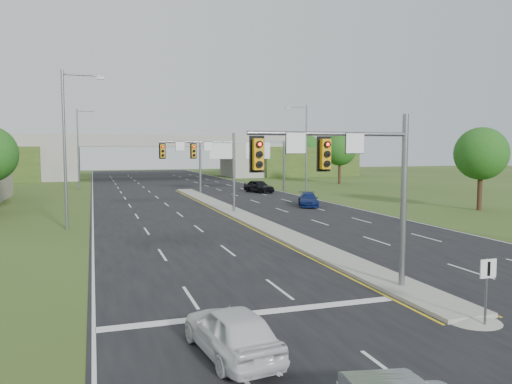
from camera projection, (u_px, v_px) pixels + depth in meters
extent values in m
plane|color=#364B1A|center=(401.00, 289.00, 20.07)|extent=(240.00, 240.00, 0.00)
cube|color=black|center=(209.00, 202.00, 53.20)|extent=(24.00, 160.00, 0.02)
cube|color=gray|center=(240.00, 215.00, 41.84)|extent=(2.00, 54.00, 0.16)
cone|color=gray|center=(473.00, 319.00, 16.28)|extent=(2.00, 2.00, 0.16)
cube|color=gold|center=(227.00, 216.00, 41.49)|extent=(0.12, 54.00, 0.01)
cube|color=gold|center=(253.00, 215.00, 42.20)|extent=(0.12, 54.00, 0.01)
cube|color=silver|center=(93.00, 205.00, 49.54)|extent=(0.12, 160.00, 0.01)
cube|color=silver|center=(310.00, 198.00, 56.87)|extent=(0.12, 160.00, 0.01)
cube|color=silver|center=(256.00, 313.00, 17.11)|extent=(10.50, 0.50, 0.01)
cylinder|color=slate|center=(404.00, 203.00, 19.77)|extent=(0.24, 0.24, 7.00)
cylinder|color=slate|center=(330.00, 134.00, 18.53)|extent=(6.50, 0.16, 0.16)
cube|color=orange|center=(325.00, 154.00, 18.25)|extent=(0.35, 0.25, 1.10)
cube|color=orange|center=(258.00, 154.00, 17.45)|extent=(0.35, 0.25, 1.10)
cube|color=black|center=(324.00, 154.00, 18.39)|extent=(0.55, 0.04, 1.30)
cube|color=black|center=(257.00, 154.00, 17.58)|extent=(0.55, 0.04, 1.30)
sphere|color=#FF0C05|center=(327.00, 144.00, 18.10)|extent=(0.20, 0.20, 0.20)
sphere|color=#FF0C05|center=(259.00, 144.00, 17.29)|extent=(0.20, 0.20, 0.20)
cube|color=white|center=(296.00, 143.00, 18.02)|extent=(0.75, 0.04, 0.75)
cube|color=white|center=(355.00, 143.00, 18.76)|extent=(0.75, 0.04, 0.75)
cylinder|color=slate|center=(234.00, 173.00, 43.43)|extent=(0.24, 0.24, 7.00)
cylinder|color=slate|center=(197.00, 142.00, 42.19)|extent=(6.50, 0.16, 0.16)
cube|color=orange|center=(194.00, 151.00, 41.92)|extent=(0.35, 0.25, 1.10)
cube|color=orange|center=(162.00, 151.00, 41.11)|extent=(0.35, 0.25, 1.10)
cube|color=black|center=(193.00, 151.00, 42.05)|extent=(0.55, 0.04, 1.30)
cube|color=black|center=(162.00, 151.00, 41.24)|extent=(0.55, 0.04, 1.30)
sphere|color=#FF0C05|center=(194.00, 147.00, 41.76)|extent=(0.20, 0.20, 0.20)
sphere|color=#FF0C05|center=(163.00, 147.00, 40.96)|extent=(0.20, 0.20, 0.20)
cube|color=white|center=(180.00, 146.00, 41.68)|extent=(0.75, 0.04, 0.75)
cube|color=white|center=(208.00, 146.00, 42.43)|extent=(0.75, 0.04, 0.75)
cylinder|color=slate|center=(486.00, 293.00, 15.72)|extent=(0.08, 0.08, 2.20)
cube|color=white|center=(488.00, 269.00, 15.60)|extent=(0.60, 0.04, 0.60)
cube|color=black|center=(489.00, 269.00, 15.57)|extent=(0.10, 0.02, 0.45)
cylinder|color=slate|center=(200.00, 167.00, 62.76)|extent=(0.28, 0.28, 6.60)
cylinder|color=slate|center=(284.00, 166.00, 66.26)|extent=(0.28, 0.28, 6.60)
cube|color=slate|center=(243.00, 142.00, 64.23)|extent=(11.50, 0.35, 0.35)
cube|color=#0C541F|center=(222.00, 151.00, 63.25)|extent=(3.20, 0.08, 2.00)
cube|color=#0C541F|center=(258.00, 151.00, 64.74)|extent=(3.20, 0.08, 2.00)
cube|color=silver|center=(222.00, 151.00, 63.21)|extent=(3.30, 0.03, 2.10)
cube|color=silver|center=(258.00, 151.00, 64.70)|extent=(3.30, 0.03, 2.10)
cube|color=gray|center=(62.00, 163.00, 90.26)|extent=(6.00, 12.00, 6.00)
cube|color=gray|center=(242.00, 162.00, 100.82)|extent=(6.00, 12.00, 6.00)
cube|color=#364B1A|center=(301.00, 161.00, 104.86)|extent=(20.00, 14.00, 6.00)
cube|color=gray|center=(156.00, 144.00, 95.23)|extent=(50.00, 12.00, 1.20)
cube|color=gray|center=(160.00, 137.00, 89.64)|extent=(50.00, 0.40, 0.90)
cube|color=gray|center=(153.00, 139.00, 100.62)|extent=(50.00, 0.40, 0.90)
cylinder|color=slate|center=(65.00, 151.00, 34.33)|extent=(0.20, 0.20, 11.00)
cylinder|color=slate|center=(81.00, 75.00, 34.27)|extent=(2.50, 0.12, 0.12)
cube|color=slate|center=(101.00, 78.00, 34.67)|extent=(0.50, 0.25, 0.18)
cylinder|color=slate|center=(78.00, 150.00, 67.46)|extent=(0.20, 0.20, 11.00)
cylinder|color=slate|center=(87.00, 111.00, 67.40)|extent=(2.50, 0.12, 0.12)
cube|color=slate|center=(96.00, 112.00, 67.80)|extent=(0.50, 0.25, 0.18)
cylinder|color=slate|center=(306.00, 150.00, 61.65)|extent=(0.20, 0.20, 11.00)
cylinder|color=slate|center=(297.00, 107.00, 60.81)|extent=(2.50, 0.12, 0.12)
cube|color=slate|center=(288.00, 108.00, 60.44)|extent=(0.50, 0.25, 0.18)
cylinder|color=#382316|center=(480.00, 189.00, 45.66)|extent=(0.44, 0.44, 4.00)
sphere|color=#235416|center=(481.00, 154.00, 45.39)|extent=(4.80, 4.80, 4.80)
cylinder|color=#382316|center=(339.00, 171.00, 80.03)|extent=(0.44, 0.44, 4.25)
sphere|color=#235416|center=(340.00, 149.00, 79.73)|extent=(5.20, 5.20, 5.20)
cylinder|color=#382316|center=(29.00, 166.00, 101.41)|extent=(0.44, 0.44, 4.25)
sphere|color=#235416|center=(28.00, 149.00, 101.12)|extent=(5.60, 5.60, 5.60)
cylinder|color=#382316|center=(253.00, 164.00, 116.32)|extent=(0.44, 0.44, 4.25)
sphere|color=#235416|center=(253.00, 149.00, 116.03)|extent=(5.60, 5.60, 5.60)
cylinder|color=#382316|center=(308.00, 163.00, 120.66)|extent=(0.44, 0.44, 4.50)
sphere|color=#235416|center=(308.00, 148.00, 120.34)|extent=(6.00, 6.00, 6.00)
imported|color=silver|center=(232.00, 330.00, 13.54)|extent=(2.17, 4.29, 1.40)
imported|color=navy|center=(308.00, 200.00, 48.73)|extent=(3.26, 4.84, 1.30)
imported|color=black|center=(259.00, 186.00, 64.01)|extent=(3.29, 5.11, 1.62)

